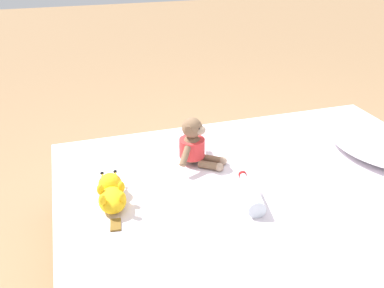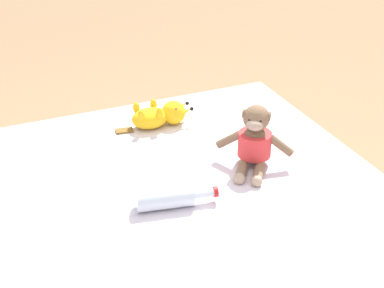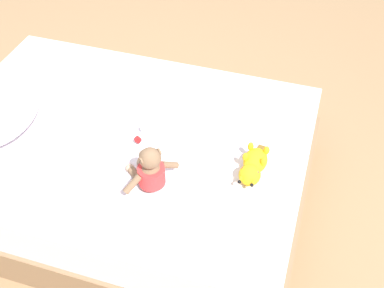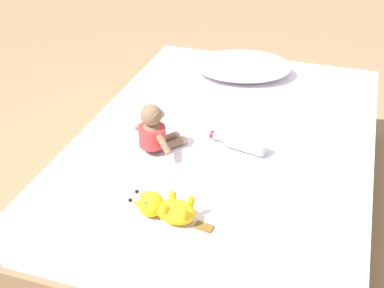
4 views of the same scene
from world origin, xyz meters
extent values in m
plane|color=#93704C|center=(0.00, 0.00, 0.00)|extent=(16.00, 16.00, 0.00)
cube|color=#846647|center=(0.00, 0.00, 0.11)|extent=(1.39, 1.92, 0.22)
cube|color=silver|center=(0.00, 0.00, 0.33)|extent=(1.35, 1.86, 0.22)
ellipsoid|color=brown|center=(-0.28, -0.28, 0.52)|extent=(0.15, 0.15, 0.15)
cylinder|color=red|center=(-0.28, -0.28, 0.53)|extent=(0.17, 0.17, 0.09)
sphere|color=brown|center=(-0.28, -0.28, 0.63)|extent=(0.10, 0.10, 0.10)
ellipsoid|color=tan|center=(-0.26, -0.25, 0.62)|extent=(0.08, 0.07, 0.04)
sphere|color=black|center=(-0.27, -0.24, 0.64)|extent=(0.01, 0.01, 0.01)
sphere|color=black|center=(-0.24, -0.26, 0.64)|extent=(0.01, 0.01, 0.01)
cylinder|color=brown|center=(-0.32, -0.25, 0.64)|extent=(0.03, 0.03, 0.03)
cylinder|color=brown|center=(-0.25, -0.31, 0.64)|extent=(0.03, 0.03, 0.03)
cylinder|color=brown|center=(-0.36, -0.22, 0.53)|extent=(0.09, 0.08, 0.08)
cylinder|color=brown|center=(-0.20, -0.34, 0.53)|extent=(0.09, 0.08, 0.08)
cylinder|color=brown|center=(-0.25, -0.19, 0.46)|extent=(0.09, 0.10, 0.04)
cylinder|color=brown|center=(-0.20, -0.22, 0.46)|extent=(0.09, 0.10, 0.04)
sphere|color=tan|center=(-0.22, -0.15, 0.46)|extent=(0.04, 0.04, 0.04)
sphere|color=tan|center=(-0.17, -0.18, 0.46)|extent=(0.04, 0.04, 0.04)
ellipsoid|color=yellow|center=(-0.02, -0.69, 0.49)|extent=(0.16, 0.12, 0.08)
sphere|color=yellow|center=(-0.12, -0.69, 0.50)|extent=(0.10, 0.10, 0.10)
cone|color=yellow|center=(-0.17, -0.71, 0.51)|extent=(0.06, 0.03, 0.05)
sphere|color=black|center=(-0.20, -0.71, 0.51)|extent=(0.02, 0.02, 0.02)
cone|color=yellow|center=(-0.17, -0.66, 0.51)|extent=(0.06, 0.03, 0.05)
sphere|color=black|center=(-0.19, -0.66, 0.51)|extent=(0.02, 0.02, 0.02)
sphere|color=red|center=(-0.13, -0.72, 0.52)|extent=(0.02, 0.02, 0.02)
sphere|color=red|center=(-0.12, -0.66, 0.52)|extent=(0.02, 0.02, 0.02)
ellipsoid|color=yellow|center=(-0.05, -0.73, 0.53)|extent=(0.03, 0.03, 0.05)
ellipsoid|color=yellow|center=(-0.05, -0.65, 0.53)|extent=(0.03, 0.03, 0.05)
ellipsoid|color=yellow|center=(0.02, -0.73, 0.53)|extent=(0.03, 0.03, 0.05)
ellipsoid|color=yellow|center=(0.02, -0.66, 0.53)|extent=(0.03, 0.03, 0.05)
cube|color=brown|center=(0.09, -0.70, 0.45)|extent=(0.08, 0.05, 0.01)
cylinder|color=silver|center=(0.12, -0.15, 0.48)|extent=(0.20, 0.11, 0.07)
cylinder|color=silver|center=(-0.01, -0.13, 0.48)|extent=(0.07, 0.04, 0.03)
cylinder|color=red|center=(-0.05, -0.12, 0.48)|extent=(0.02, 0.04, 0.04)
camera|label=1|loc=(1.35, -0.79, 1.45)|focal=38.25mm
camera|label=2|loc=(0.60, 1.22, 1.52)|focal=51.48mm
camera|label=3|loc=(-1.58, -0.87, 2.10)|focal=45.10mm
camera|label=4|loc=(0.48, -2.05, 1.71)|focal=47.65mm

